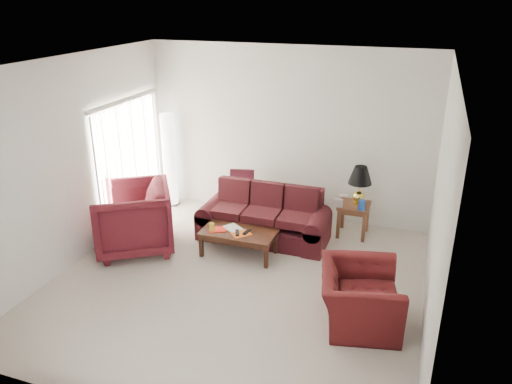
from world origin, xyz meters
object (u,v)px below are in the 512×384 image
(sofa, at_px, (264,215))
(armchair_right, at_px, (359,297))
(armchair_left, at_px, (133,218))
(coffee_table, at_px, (239,243))
(end_table, at_px, (353,220))
(floor_lamp, at_px, (169,160))

(sofa, relative_size, armchair_right, 1.93)
(armchair_left, distance_m, coffee_table, 1.69)
(armchair_right, height_order, coffee_table, armchair_right)
(end_table, xyz_separation_m, armchair_left, (-3.16, -1.63, 0.25))
(sofa, height_order, coffee_table, sofa)
(floor_lamp, bearing_deg, end_table, -2.65)
(floor_lamp, distance_m, armchair_left, 1.85)
(floor_lamp, height_order, armchair_left, floor_lamp)
(armchair_right, bearing_deg, coffee_table, 49.12)
(sofa, distance_m, end_table, 1.50)
(sofa, bearing_deg, coffee_table, -109.36)
(sofa, distance_m, armchair_right, 2.49)
(floor_lamp, height_order, armchair_right, floor_lamp)
(sofa, bearing_deg, armchair_left, -153.89)
(end_table, bearing_deg, sofa, -154.93)
(end_table, height_order, coffee_table, end_table)
(armchair_right, bearing_deg, end_table, -1.56)
(sofa, height_order, armchair_left, armchair_left)
(end_table, bearing_deg, coffee_table, -140.57)
(sofa, relative_size, end_table, 3.80)
(coffee_table, bearing_deg, end_table, 40.73)
(end_table, height_order, armchair_left, armchair_left)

